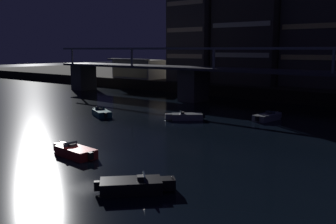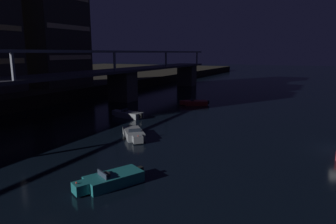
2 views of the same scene
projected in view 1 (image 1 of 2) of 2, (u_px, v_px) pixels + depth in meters
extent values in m
plane|color=black|center=(85.00, 159.00, 32.72)|extent=(400.00, 400.00, 0.00)
cube|color=#4C4944|center=(84.00, 77.00, 88.72)|extent=(3.60, 4.40, 5.55)
cube|color=#4C4944|center=(193.00, 85.00, 69.25)|extent=(3.60, 4.40, 5.55)
cube|color=#33333D|center=(276.00, 71.00, 59.04)|extent=(98.06, 6.40, 0.45)
cube|color=slate|center=(268.00, 48.00, 56.30)|extent=(98.06, 0.36, 0.36)
cube|color=slate|center=(285.00, 48.00, 60.69)|extent=(98.06, 0.36, 0.36)
cube|color=slate|center=(72.00, 56.00, 85.76)|extent=(0.30, 0.30, 3.20)
cube|color=slate|center=(132.00, 57.00, 74.08)|extent=(0.30, 0.30, 3.20)
cube|color=slate|center=(214.00, 59.00, 62.39)|extent=(0.30, 0.30, 3.20)
cube|color=slate|center=(333.00, 61.00, 50.71)|extent=(0.30, 0.30, 3.20)
cube|color=#423D38|center=(198.00, 18.00, 84.82)|extent=(9.99, 9.87, 27.20)
cube|color=beige|center=(184.00, 56.00, 82.33)|extent=(9.19, 0.10, 0.90)
cube|color=beige|center=(184.00, 30.00, 81.47)|extent=(9.19, 0.10, 0.90)
cube|color=beige|center=(184.00, 3.00, 80.61)|extent=(9.19, 0.10, 0.90)
cube|color=#38332D|center=(253.00, 11.00, 78.17)|extent=(13.43, 10.11, 28.83)
cube|color=beige|center=(239.00, 55.00, 75.67)|extent=(12.35, 0.10, 0.90)
cube|color=beige|center=(240.00, 24.00, 74.76)|extent=(12.35, 0.10, 0.90)
cube|color=#423D38|center=(321.00, 12.00, 71.24)|extent=(11.84, 8.33, 27.21)
cube|color=#F2D172|center=(310.00, 57.00, 69.34)|extent=(10.90, 0.10, 0.90)
cube|color=#F2D172|center=(312.00, 26.00, 68.48)|extent=(10.90, 0.10, 0.90)
cube|color=#B2AD9E|center=(139.00, 69.00, 93.95)|extent=(12.00, 6.00, 4.40)
cube|color=#EAD88C|center=(130.00, 71.00, 91.71)|extent=(11.20, 0.10, 2.64)
cube|color=#4C4C51|center=(128.00, 59.00, 90.85)|extent=(12.40, 1.60, 0.30)
cube|color=#196066|center=(102.00, 113.00, 53.80)|extent=(4.30, 3.32, 0.80)
cube|color=#196066|center=(97.00, 110.00, 55.96)|extent=(1.24, 1.28, 0.70)
cube|color=#283342|center=(100.00, 108.00, 54.48)|extent=(0.68, 1.26, 0.36)
cube|color=#262628|center=(100.00, 109.00, 54.26)|extent=(0.60, 0.68, 0.24)
cube|color=black|center=(106.00, 115.00, 51.85)|extent=(0.48, 0.48, 0.60)
sphere|color=red|center=(97.00, 107.00, 56.12)|extent=(0.12, 0.12, 0.12)
cube|color=gray|center=(187.00, 117.00, 51.13)|extent=(4.08, 4.00, 0.80)
cube|color=gray|center=(169.00, 116.00, 50.98)|extent=(1.33, 1.34, 0.70)
cube|color=#283342|center=(181.00, 112.00, 50.99)|extent=(1.00, 1.05, 0.36)
cube|color=#262628|center=(183.00, 113.00, 51.01)|extent=(0.68, 0.68, 0.24)
cube|color=black|center=(204.00, 116.00, 51.24)|extent=(0.51, 0.51, 0.60)
sphere|color=red|center=(167.00, 113.00, 50.89)|extent=(0.12, 0.12, 0.12)
cube|color=gray|center=(266.00, 117.00, 50.56)|extent=(2.25, 4.09, 0.80)
cube|color=gray|center=(277.00, 115.00, 52.18)|extent=(1.09, 1.01, 0.70)
cube|color=#283342|center=(270.00, 112.00, 51.05)|extent=(1.35, 0.26, 0.36)
cube|color=#262628|center=(269.00, 113.00, 50.89)|extent=(0.60, 0.46, 0.24)
cube|color=black|center=(257.00, 119.00, 49.09)|extent=(0.40, 0.40, 0.60)
sphere|color=beige|center=(278.00, 111.00, 52.28)|extent=(0.12, 0.12, 0.12)
cube|color=black|center=(131.00, 186.00, 25.23)|extent=(3.96, 4.10, 0.80)
cube|color=black|center=(168.00, 183.00, 25.55)|extent=(1.34, 1.33, 0.70)
cube|color=#283342|center=(144.00, 177.00, 25.26)|extent=(1.07, 0.98, 0.36)
cube|color=#262628|center=(140.00, 178.00, 25.23)|extent=(0.68, 0.67, 0.24)
cube|color=black|center=(97.00, 186.00, 24.93)|extent=(0.51, 0.51, 0.60)
sphere|color=beige|center=(172.00, 177.00, 25.51)|extent=(0.12, 0.12, 0.12)
cube|color=maroon|center=(76.00, 152.00, 33.46)|extent=(4.03, 2.08, 0.80)
cube|color=maroon|center=(61.00, 147.00, 35.11)|extent=(0.97, 1.05, 0.70)
cube|color=#283342|center=(70.00, 144.00, 33.96)|extent=(0.20, 1.35, 0.36)
cube|color=#262628|center=(72.00, 145.00, 33.80)|extent=(0.44, 0.59, 0.24)
cube|color=black|center=(91.00, 156.00, 31.97)|extent=(0.39, 0.39, 0.60)
sphere|color=beige|center=(59.00, 142.00, 35.22)|extent=(0.12, 0.12, 0.12)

